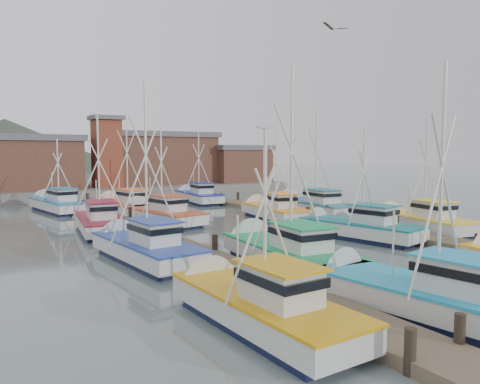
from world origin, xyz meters
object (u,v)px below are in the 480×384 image
boat_4 (282,252)px  boat_8 (157,214)px  lookout_tower (107,151)px  boat_12 (124,206)px  boat_0 (417,295)px

boat_4 → boat_8: boat_4 is taller
lookout_tower → boat_12: (-2.71, -15.35, -4.87)m
boat_8 → boat_12: (-0.39, 6.99, 0.01)m
lookout_tower → boat_4: bearing=-93.1°
boat_4 → boat_12: boat_4 is taller
boat_0 → boat_4: 7.92m
boat_4 → boat_12: size_ratio=1.04×
boat_0 → boat_12: size_ratio=0.92×
boat_0 → boat_12: (-0.48, 30.91, 0.00)m
lookout_tower → boat_8: lookout_tower is taller
boat_4 → boat_8: bearing=95.7°
lookout_tower → boat_4: lookout_tower is taller
lookout_tower → boat_0: 46.56m
boat_4 → boat_8: (-0.25, 16.00, -0.01)m
lookout_tower → boat_8: (-2.32, -22.34, -4.87)m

